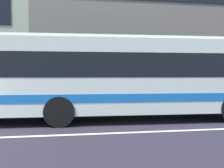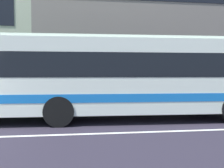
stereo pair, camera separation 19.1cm
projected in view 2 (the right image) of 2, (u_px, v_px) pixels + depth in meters
apartment_block_right at (184, 17)px, 21.37m from camera, size 24.57×10.33×13.68m
transit_bus at (84, 75)px, 8.91m from camera, size 12.57×2.99×3.05m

